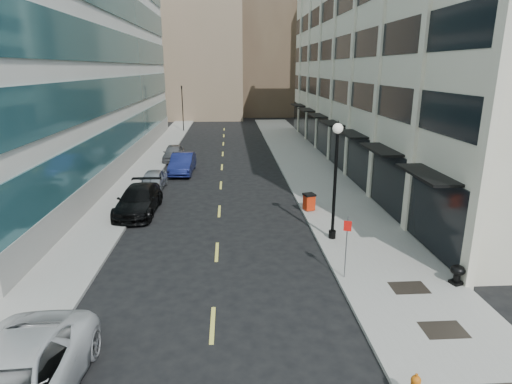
{
  "coord_description": "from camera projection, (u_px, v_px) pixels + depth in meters",
  "views": [
    {
      "loc": [
        0.68,
        -10.78,
        8.43
      ],
      "look_at": [
        1.96,
        9.42,
        2.52
      ],
      "focal_mm": 30.0,
      "sensor_mm": 36.0,
      "label": 1
    }
  ],
  "objects": [
    {
      "name": "ground",
      "position": [
        210.0,
        364.0,
        12.65
      ],
      "size": [
        160.0,
        160.0,
        0.0
      ],
      "primitive_type": "plane",
      "color": "black",
      "rests_on": "ground"
    },
    {
      "name": "sidewalk_right",
      "position": [
        320.0,
        183.0,
        32.24
      ],
      "size": [
        5.0,
        80.0,
        0.15
      ],
      "primitive_type": "cube",
      "color": "gray",
      "rests_on": "ground"
    },
    {
      "name": "sidewalk_left",
      "position": [
        132.0,
        186.0,
        31.39
      ],
      "size": [
        3.0,
        80.0,
        0.15
      ],
      "primitive_type": "cube",
      "color": "gray",
      "rests_on": "ground"
    },
    {
      "name": "building_right",
      "position": [
        416.0,
        61.0,
        37.01
      ],
      "size": [
        15.3,
        46.5,
        18.25
      ],
      "color": "beige",
      "rests_on": "ground"
    },
    {
      "name": "building_left",
      "position": [
        23.0,
        47.0,
        34.75
      ],
      "size": [
        16.14,
        46.0,
        20.0
      ],
      "color": "silver",
      "rests_on": "ground"
    },
    {
      "name": "skyline_tan_near",
      "position": [
        200.0,
        34.0,
        73.62
      ],
      "size": [
        14.0,
        18.0,
        28.0
      ],
      "primitive_type": "cube",
      "color": "#7D6651",
      "rests_on": "ground"
    },
    {
      "name": "skyline_brown",
      "position": [
        267.0,
        18.0,
        77.34
      ],
      "size": [
        12.0,
        16.0,
        34.0
      ],
      "primitive_type": "cube",
      "color": "brown",
      "rests_on": "ground"
    },
    {
      "name": "skyline_tan_far",
      "position": [
        152.0,
        54.0,
        83.44
      ],
      "size": [
        12.0,
        14.0,
        22.0
      ],
      "primitive_type": "cube",
      "color": "#7D6651",
      "rests_on": "ground"
    },
    {
      "name": "skyline_stone",
      "position": [
        328.0,
        58.0,
        74.16
      ],
      "size": [
        10.0,
        14.0,
        20.0
      ],
      "primitive_type": "cube",
      "color": "beige",
      "rests_on": "ground"
    },
    {
      "name": "grate_mid",
      "position": [
        444.0,
        330.0,
        14.02
      ],
      "size": [
        1.4,
        1.0,
        0.01
      ],
      "primitive_type": "cube",
      "color": "black",
      "rests_on": "sidewalk_right"
    },
    {
      "name": "grate_far",
      "position": [
        409.0,
        288.0,
        16.7
      ],
      "size": [
        1.4,
        1.0,
        0.01
      ],
      "primitive_type": "cube",
      "color": "black",
      "rests_on": "sidewalk_right"
    },
    {
      "name": "road_centerline",
      "position": [
        220.0,
        197.0,
        28.93
      ],
      "size": [
        0.15,
        68.2,
        0.01
      ],
      "color": "#D8CC4C",
      "rests_on": "ground"
    },
    {
      "name": "traffic_signal",
      "position": [
        182.0,
        89.0,
        56.69
      ],
      "size": [
        0.66,
        0.66,
        6.98
      ],
      "color": "black",
      "rests_on": "ground"
    },
    {
      "name": "car_black_pickup",
      "position": [
        139.0,
        200.0,
        25.54
      ],
      "size": [
        2.36,
        5.54,
        1.59
      ],
      "primitive_type": "imported",
      "rotation": [
        0.0,
        0.0,
        -0.02
      ],
      "color": "black",
      "rests_on": "ground"
    },
    {
      "name": "car_silver_sedan",
      "position": [
        153.0,
        180.0,
        30.47
      ],
      "size": [
        1.75,
        4.08,
        1.37
      ],
      "primitive_type": "imported",
      "rotation": [
        0.0,
        0.0,
        -0.03
      ],
      "color": "#9FA3A8",
      "rests_on": "ground"
    },
    {
      "name": "car_blue_sedan",
      "position": [
        182.0,
        163.0,
        35.19
      ],
      "size": [
        1.91,
        5.05,
        1.65
      ],
      "primitive_type": "imported",
      "rotation": [
        0.0,
        0.0,
        -0.03
      ],
      "color": "navy",
      "rests_on": "ground"
    },
    {
      "name": "car_grey_sedan",
      "position": [
        174.0,
        153.0,
        39.95
      ],
      "size": [
        1.76,
        4.37,
        1.49
      ],
      "primitive_type": "imported",
      "rotation": [
        0.0,
        0.0,
        -0.0
      ],
      "color": "slate",
      "rests_on": "ground"
    },
    {
      "name": "trash_bin",
      "position": [
        309.0,
        201.0,
        25.62
      ],
      "size": [
        0.79,
        0.8,
        1.04
      ],
      "rotation": [
        0.0,
        0.0,
        0.29
      ],
      "color": "red",
      "rests_on": "sidewalk_right"
    },
    {
      "name": "lamppost",
      "position": [
        336.0,
        171.0,
        20.6
      ],
      "size": [
        0.49,
        0.49,
        5.92
      ],
      "color": "black",
      "rests_on": "sidewalk_right"
    },
    {
      "name": "sign_post",
      "position": [
        347.0,
        239.0,
        17.07
      ],
      "size": [
        0.3,
        0.13,
        2.64
      ],
      "rotation": [
        0.0,
        0.0,
        -0.35
      ],
      "color": "slate",
      "rests_on": "sidewalk_right"
    },
    {
      "name": "urn_planter",
      "position": [
        457.0,
        273.0,
        16.88
      ],
      "size": [
        0.57,
        0.57,
        0.79
      ],
      "rotation": [
        0.0,
        0.0,
        0.33
      ],
      "color": "black",
      "rests_on": "sidewalk_right"
    }
  ]
}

